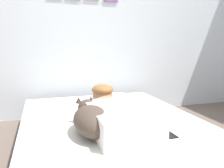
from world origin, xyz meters
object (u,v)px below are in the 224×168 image
Objects in this scene: dog at (92,119)px; coffee_cup at (110,102)px; person_lying at (114,113)px; pillow at (112,98)px; cell_phone at (169,134)px; bed at (111,135)px.

dog is 4.60× the size of coffee_cup.
coffee_cup is at bearing 76.22° from person_lying.
pillow is 0.87m from dog.
pillow is 0.98m from cell_phone.
dog is at bearing 158.59° from cell_phone.
cell_phone is at bearing -83.01° from pillow.
dog reaches higher than cell_phone.
coffee_cup reaches higher than cell_phone.
dog is (-0.20, -0.10, -0.00)m from person_lying.
bed is 2.14× the size of person_lying.
cell_phone is (0.51, -0.20, -0.10)m from dog.
dog is 0.56m from cell_phone.
dog is at bearing -130.23° from bed.
person_lying reaches higher than pillow.
pillow is at bearing 63.02° from dog.
pillow reaches higher than cell_phone.
pillow is 0.90× the size of dog.
person_lying is 0.44m from cell_phone.
bed is 0.57m from pillow.
person_lying is at bearing 25.74° from dog.
bed is at bearing 49.77° from dog.
dog reaches higher than coffee_cup.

